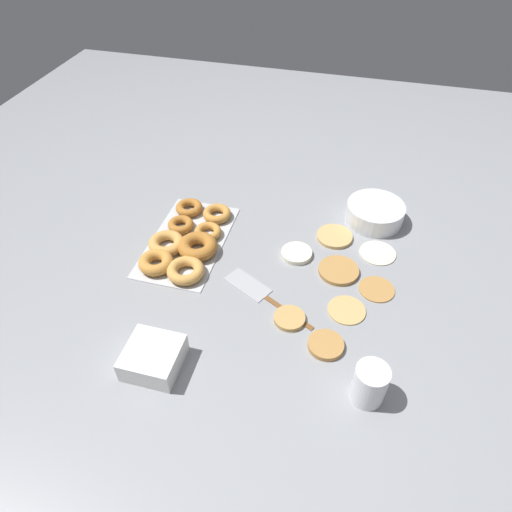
# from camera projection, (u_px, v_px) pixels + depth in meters

# --- Properties ---
(ground_plane) EXTENTS (3.00, 3.00, 0.00)m
(ground_plane) POSITION_uv_depth(u_px,v_px,m) (288.00, 285.00, 1.27)
(ground_plane) COLOR gray
(pancake_0) EXTENTS (0.10, 0.10, 0.01)m
(pancake_0) POSITION_uv_depth(u_px,v_px,m) (347.00, 310.00, 1.20)
(pancake_0) COLOR tan
(pancake_0) RESTS_ON ground_plane
(pancake_1) EXTENTS (0.09, 0.09, 0.01)m
(pancake_1) POSITION_uv_depth(u_px,v_px,m) (326.00, 345.00, 1.12)
(pancake_1) COLOR #B27F42
(pancake_1) RESTS_ON ground_plane
(pancake_2) EXTENTS (0.12, 0.12, 0.01)m
(pancake_2) POSITION_uv_depth(u_px,v_px,m) (339.00, 270.00, 1.31)
(pancake_2) COLOR #B27F42
(pancake_2) RESTS_ON ground_plane
(pancake_3) EXTENTS (0.09, 0.09, 0.01)m
(pancake_3) POSITION_uv_depth(u_px,v_px,m) (298.00, 254.00, 1.36)
(pancake_3) COLOR silver
(pancake_3) RESTS_ON ground_plane
(pancake_4) EXTENTS (0.08, 0.08, 0.01)m
(pancake_4) POSITION_uv_depth(u_px,v_px,m) (290.00, 318.00, 1.18)
(pancake_4) COLOR tan
(pancake_4) RESTS_ON ground_plane
(pancake_5) EXTENTS (0.10, 0.10, 0.01)m
(pancake_5) POSITION_uv_depth(u_px,v_px,m) (377.00, 289.00, 1.26)
(pancake_5) COLOR #B27F42
(pancake_5) RESTS_ON ground_plane
(pancake_6) EXTENTS (0.11, 0.11, 0.01)m
(pancake_6) POSITION_uv_depth(u_px,v_px,m) (335.00, 236.00, 1.41)
(pancake_6) COLOR tan
(pancake_6) RESTS_ON ground_plane
(pancake_7) EXTENTS (0.11, 0.11, 0.01)m
(pancake_7) POSITION_uv_depth(u_px,v_px,m) (378.00, 253.00, 1.36)
(pancake_7) COLOR beige
(pancake_7) RESTS_ON ground_plane
(donut_tray) EXTENTS (0.39, 0.22, 0.04)m
(donut_tray) POSITION_uv_depth(u_px,v_px,m) (186.00, 242.00, 1.38)
(donut_tray) COLOR silver
(donut_tray) RESTS_ON ground_plane
(batter_bowl) EXTENTS (0.18, 0.18, 0.06)m
(batter_bowl) POSITION_uv_depth(u_px,v_px,m) (375.00, 213.00, 1.46)
(batter_bowl) COLOR white
(batter_bowl) RESTS_ON ground_plane
(container_stack) EXTENTS (0.13, 0.13, 0.06)m
(container_stack) POSITION_uv_depth(u_px,v_px,m) (153.00, 358.00, 1.07)
(container_stack) COLOR white
(container_stack) RESTS_ON ground_plane
(paper_cup) EXTENTS (0.08, 0.08, 0.10)m
(paper_cup) POSITION_uv_depth(u_px,v_px,m) (370.00, 384.00, 0.99)
(paper_cup) COLOR white
(paper_cup) RESTS_ON ground_plane
(spatula) EXTENTS (0.17, 0.28, 0.01)m
(spatula) POSITION_uv_depth(u_px,v_px,m) (256.00, 290.00, 1.26)
(spatula) COLOR brown
(spatula) RESTS_ON ground_plane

